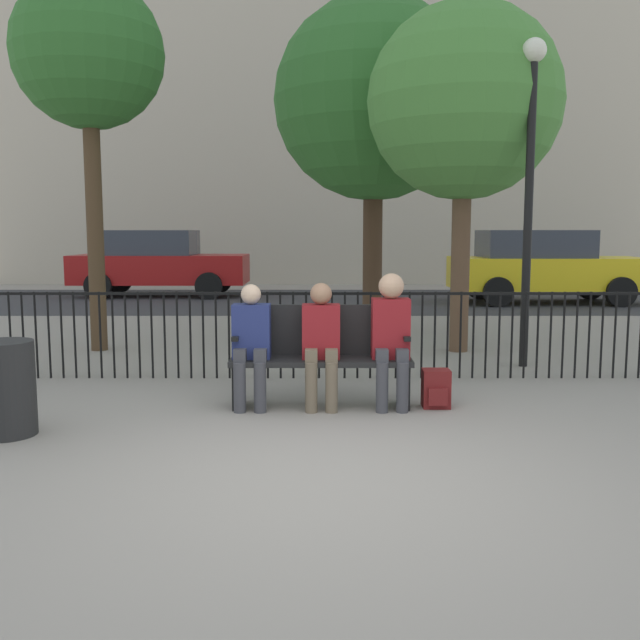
# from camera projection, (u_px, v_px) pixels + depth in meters

# --- Properties ---
(ground_plane) EXTENTS (80.00, 80.00, 0.00)m
(ground_plane) POSITION_uv_depth(u_px,v_px,m) (320.00, 481.00, 4.59)
(ground_plane) COLOR gray
(park_bench) EXTENTS (1.65, 0.45, 0.92)m
(park_bench) POSITION_uv_depth(u_px,v_px,m) (320.00, 352.00, 6.57)
(park_bench) COLOR black
(park_bench) RESTS_ON ground
(seated_person_0) EXTENTS (0.34, 0.39, 1.13)m
(seated_person_0) POSITION_uv_depth(u_px,v_px,m) (250.00, 340.00, 6.42)
(seated_person_0) COLOR #3D3D42
(seated_person_0) RESTS_ON ground
(seated_person_1) EXTENTS (0.34, 0.39, 1.14)m
(seated_person_1) POSITION_uv_depth(u_px,v_px,m) (320.00, 339.00, 6.42)
(seated_person_1) COLOR brown
(seated_person_1) RESTS_ON ground
(seated_person_2) EXTENTS (0.34, 0.39, 1.23)m
(seated_person_2) POSITION_uv_depth(u_px,v_px,m) (390.00, 332.00, 6.42)
(seated_person_2) COLOR #3D3D42
(seated_person_2) RESTS_ON ground
(backpack) EXTENTS (0.25, 0.24, 0.35)m
(backpack) POSITION_uv_depth(u_px,v_px,m) (435.00, 389.00, 6.49)
(backpack) COLOR maroon
(backpack) RESTS_ON ground
(fence_railing) EXTENTS (9.01, 0.03, 0.95)m
(fence_railing) POSITION_uv_depth(u_px,v_px,m) (318.00, 328.00, 7.73)
(fence_railing) COLOR black
(fence_railing) RESTS_ON ground
(tree_0) EXTENTS (2.51, 2.51, 4.51)m
(tree_0) POSITION_uv_depth(u_px,v_px,m) (463.00, 103.00, 9.16)
(tree_0) COLOR brown
(tree_0) RESTS_ON ground
(tree_1) EXTENTS (1.95, 1.95, 4.86)m
(tree_1) POSITION_uv_depth(u_px,v_px,m) (87.00, 56.00, 9.17)
(tree_1) COLOR #4C3823
(tree_1) RESTS_ON ground
(tree_2) EXTENTS (3.14, 3.14, 5.22)m
(tree_2) POSITION_uv_depth(u_px,v_px,m) (373.00, 101.00, 11.14)
(tree_2) COLOR #422D1E
(tree_2) RESTS_ON ground
(lamp_post) EXTENTS (0.28, 0.28, 3.77)m
(lamp_post) POSITION_uv_depth(u_px,v_px,m) (529.00, 154.00, 8.19)
(lamp_post) COLOR black
(lamp_post) RESTS_ON ground
(street_surface) EXTENTS (24.00, 6.00, 0.01)m
(street_surface) POSITION_uv_depth(u_px,v_px,m) (319.00, 300.00, 16.50)
(street_surface) COLOR #333335
(street_surface) RESTS_ON ground
(parked_car_0) EXTENTS (4.20, 1.94, 1.62)m
(parked_car_0) POSITION_uv_depth(u_px,v_px,m) (542.00, 265.00, 15.85)
(parked_car_0) COLOR yellow
(parked_car_0) RESTS_ON ground
(parked_car_1) EXTENTS (4.20, 1.94, 1.62)m
(parked_car_1) POSITION_uv_depth(u_px,v_px,m) (156.00, 262.00, 17.52)
(parked_car_1) COLOR maroon
(parked_car_1) RESTS_ON ground
(trash_bin) EXTENTS (0.47, 0.47, 0.75)m
(trash_bin) POSITION_uv_depth(u_px,v_px,m) (3.00, 389.00, 5.58)
(trash_bin) COLOR black
(trash_bin) RESTS_ON ground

